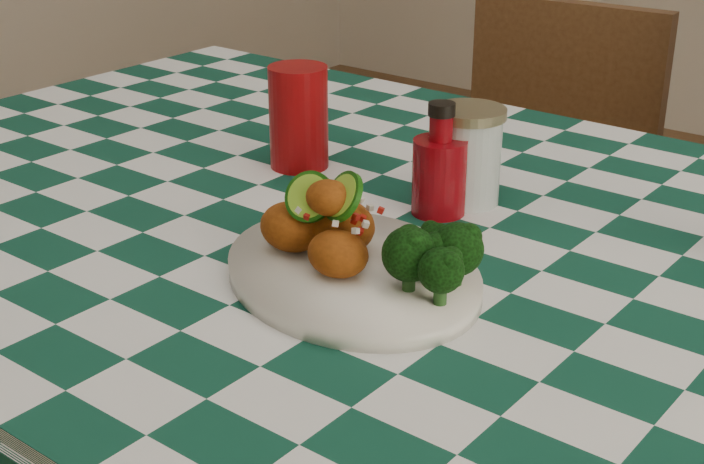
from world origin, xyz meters
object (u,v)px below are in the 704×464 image
Objects in this scene: fried_chicken_pile at (334,220)px; red_tumbler at (299,117)px; plate at (352,273)px; mason_jar at (467,156)px; ketchup_bottle at (440,159)px; wooden_chair_left at (515,241)px.

red_tumbler is (-0.25, 0.23, 0.01)m from fried_chicken_pile.
mason_jar is at bearing 95.77° from plate.
ketchup_bottle is 1.14× the size of mason_jar.
mason_jar is at bearing -71.08° from wooden_chair_left.
ketchup_bottle is 0.82m from wooden_chair_left.
fried_chicken_pile is at bearing -77.13° from wooden_chair_left.
fried_chicken_pile is 0.99× the size of ketchup_bottle.
ketchup_bottle is at bearing -5.03° from red_tumbler.
red_tumbler reaches higher than mason_jar.
red_tumbler is 0.77m from wooden_chair_left.
ketchup_bottle is at bearing 92.33° from fried_chicken_pile.
ketchup_bottle is (0.24, -0.02, -0.00)m from red_tumbler.
mason_jar reaches higher than plate.
plate is 0.36m from red_tumbler.
plate is at bearing -75.71° from wooden_chair_left.
ketchup_bottle is (-0.03, 0.21, 0.06)m from plate.
mason_jar is at bearing 90.57° from fried_chicken_pile.
ketchup_bottle is 0.05m from mason_jar.
mason_jar is 0.14× the size of wooden_chair_left.
ketchup_bottle reaches higher than mason_jar.
plate is 0.06m from fried_chicken_pile.
fried_chicken_pile is at bearing -87.67° from ketchup_bottle.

